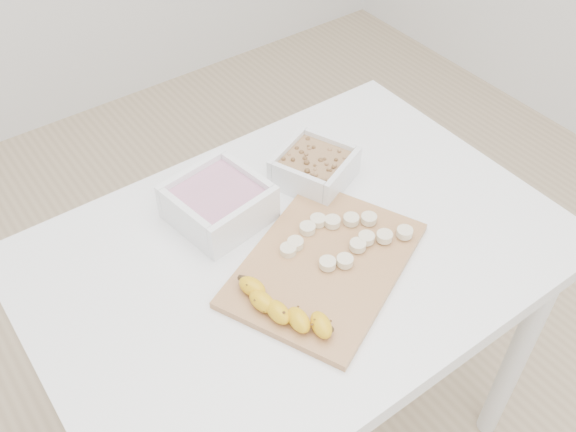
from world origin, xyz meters
TOP-DOWN VIEW (x-y plane):
  - table at (0.00, 0.00)m, footprint 1.00×0.70m
  - bowl_yogurt at (-0.08, 0.16)m, footprint 0.19×0.19m
  - bowl_granola at (0.15, 0.14)m, footprint 0.19×0.19m
  - cutting_board at (0.01, -0.07)m, footprint 0.44×0.39m
  - banana at (-0.12, -0.12)m, footprint 0.07×0.19m
  - banana_slices at (0.07, -0.05)m, footprint 0.23×0.15m

SIDE VIEW (x-z plane):
  - table at x=0.00m, z-range 0.28..1.03m
  - cutting_board at x=0.01m, z-range 0.75..0.76m
  - banana_slices at x=0.07m, z-range 0.76..0.78m
  - banana at x=-0.12m, z-range 0.77..0.80m
  - bowl_granola at x=0.15m, z-range 0.75..0.82m
  - bowl_yogurt at x=-0.08m, z-range 0.75..0.83m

